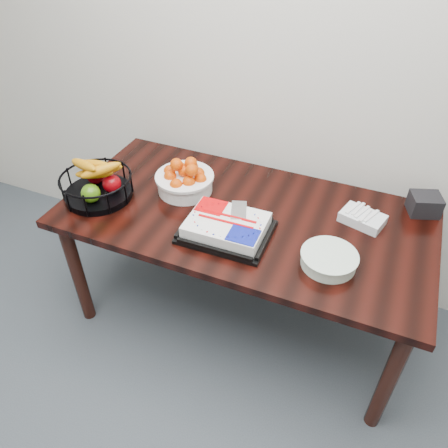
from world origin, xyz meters
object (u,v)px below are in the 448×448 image
at_px(table, 244,227).
at_px(plate_stack, 329,259).
at_px(napkin_box, 424,204).
at_px(fruit_basket, 97,184).
at_px(tangerine_bowl, 185,177).
at_px(cake_tray, 227,227).

relative_size(table, plate_stack, 7.39).
bearing_deg(napkin_box, fruit_basket, -161.59).
height_order(tangerine_bowl, plate_stack, tangerine_bowl).
height_order(cake_tray, fruit_basket, fruit_basket).
bearing_deg(table, fruit_basket, -167.63).
height_order(table, fruit_basket, fruit_basket).
distance_m(cake_tray, napkin_box, 0.97).
relative_size(cake_tray, fruit_basket, 1.14).
height_order(cake_tray, plate_stack, cake_tray).
bearing_deg(cake_tray, table, 82.89).
relative_size(cake_tray, tangerine_bowl, 1.36).
bearing_deg(fruit_basket, plate_stack, -1.46).
distance_m(tangerine_bowl, plate_stack, 0.85).
relative_size(fruit_basket, napkin_box, 2.60).
height_order(table, cake_tray, cake_tray).
bearing_deg(plate_stack, tangerine_bowl, 162.53).
bearing_deg(table, cake_tray, -97.11).
xyz_separation_m(cake_tray, fruit_basket, (-0.72, 0.01, 0.04)).
bearing_deg(tangerine_bowl, cake_tray, -35.34).
bearing_deg(napkin_box, plate_stack, -122.44).
bearing_deg(tangerine_bowl, napkin_box, 13.94).
bearing_deg(cake_tray, tangerine_bowl, 144.66).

